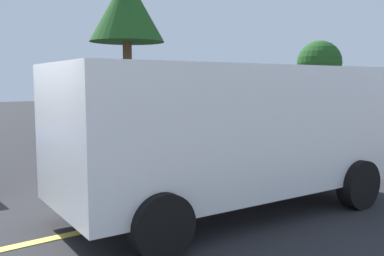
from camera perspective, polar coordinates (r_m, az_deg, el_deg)
name	(u,v)px	position (r m, az deg, el deg)	size (l,w,h in m)	color
ground_plane	(72,234)	(5.96, -15.58, -13.41)	(80.00, 80.00, 0.00)	#262628
lane_marking_centre	(240,197)	(7.54, 6.34, -9.02)	(28.00, 0.16, 0.01)	#E0D14C
white_van	(229,129)	(6.50, 4.92, -0.11)	(5.32, 2.55, 2.20)	white
car_silver_approaching	(377,113)	(17.41, 23.24, 1.86)	(4.77, 2.40, 1.65)	#B7BABF
tree_centre_verge	(127,10)	(13.66, -8.65, 15.17)	(2.28, 2.28, 5.20)	#513823
tree_right_verge	(319,63)	(20.95, 16.49, 8.23)	(2.03, 2.03, 3.87)	#513823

